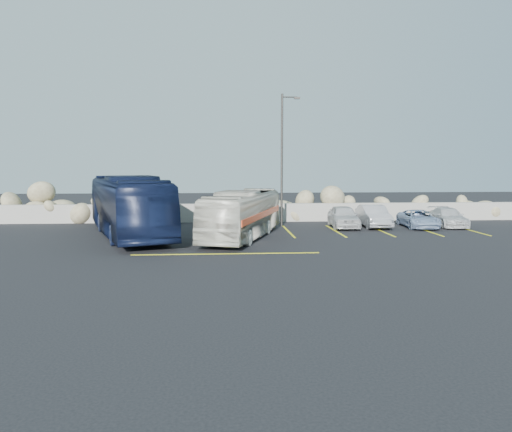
{
  "coord_description": "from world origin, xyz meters",
  "views": [
    {
      "loc": [
        -1.19,
        -20.76,
        3.82
      ],
      "look_at": [
        0.54,
        4.0,
        1.21
      ],
      "focal_mm": 35.0,
      "sensor_mm": 36.0,
      "label": 1
    }
  ],
  "objects": [
    {
      "name": "ground",
      "position": [
        0.0,
        0.0,
        0.0
      ],
      "size": [
        90.0,
        90.0,
        0.0
      ],
      "primitive_type": "plane",
      "color": "black",
      "rests_on": "ground"
    },
    {
      "name": "tour_coach",
      "position": [
        -6.1,
        5.94,
        1.6
      ],
      "size": [
        6.31,
        11.76,
        3.21
      ],
      "primitive_type": "imported",
      "rotation": [
        0.0,
        0.0,
        0.33
      ],
      "color": "black",
      "rests_on": "ground"
    },
    {
      "name": "car_c",
      "position": [
        12.67,
        8.68,
        0.56
      ],
      "size": [
        1.91,
        3.97,
        1.11
      ],
      "primitive_type": "imported",
      "rotation": [
        0.0,
        0.0,
        -0.09
      ],
      "color": "silver",
      "rests_on": "ground"
    },
    {
      "name": "riprap_pile",
      "position": [
        0.0,
        13.2,
        1.3
      ],
      "size": [
        54.0,
        2.8,
        2.6
      ],
      "primitive_type": null,
      "color": "#938360",
      "rests_on": "ground"
    },
    {
      "name": "parking_lines",
      "position": [
        4.64,
        5.57,
        0.01
      ],
      "size": [
        18.16,
        9.36,
        0.01
      ],
      "color": "yellow",
      "rests_on": "ground"
    },
    {
      "name": "car_d",
      "position": [
        10.62,
        8.21,
        0.53
      ],
      "size": [
        1.96,
        3.88,
        1.05
      ],
      "primitive_type": "imported",
      "rotation": [
        0.0,
        0.0,
        -0.06
      ],
      "color": "#849ABB",
      "rests_on": "ground"
    },
    {
      "name": "vintage_bus",
      "position": [
        -0.09,
        4.71,
        1.23
      ],
      "size": [
        4.7,
        9.07,
        2.47
      ],
      "primitive_type": "imported",
      "rotation": [
        0.0,
        0.0,
        -0.31
      ],
      "color": "beige",
      "rests_on": "ground"
    },
    {
      "name": "car_b",
      "position": [
        8.0,
        8.69,
        0.66
      ],
      "size": [
        1.54,
        4.03,
        1.31
      ],
      "primitive_type": "imported",
      "rotation": [
        0.0,
        0.0,
        -0.04
      ],
      "color": "#A4A3A8",
      "rests_on": "ground"
    },
    {
      "name": "lamppost",
      "position": [
        2.56,
        9.5,
        4.3
      ],
      "size": [
        1.14,
        0.18,
        8.0
      ],
      "color": "#33302D",
      "rests_on": "ground"
    },
    {
      "name": "seawall",
      "position": [
        0.0,
        12.0,
        0.6
      ],
      "size": [
        60.0,
        0.4,
        1.2
      ],
      "primitive_type": "cube",
      "color": "gray",
      "rests_on": "ground"
    },
    {
      "name": "car_a",
      "position": [
        6.12,
        8.53,
        0.67
      ],
      "size": [
        1.83,
        4.01,
        1.33
      ],
      "primitive_type": "imported",
      "rotation": [
        0.0,
        0.0,
        -0.07
      ],
      "color": "silver",
      "rests_on": "ground"
    }
  ]
}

